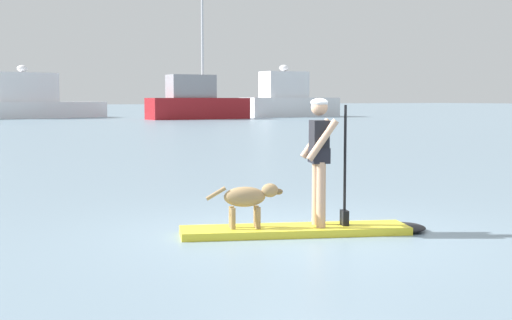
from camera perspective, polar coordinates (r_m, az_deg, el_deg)
ground_plane at (r=9.63m, az=3.04°, el=-5.78°), size 400.00×400.00×0.00m
paddleboard at (r=9.67m, az=4.36°, el=-5.44°), size 3.27×1.82×0.10m
person_paddler at (r=9.56m, az=5.02°, el=0.62°), size 0.68×0.59×1.67m
dog at (r=9.45m, az=-0.59°, el=-2.99°), size 0.96×0.45×0.57m
moored_boat_port at (r=68.35m, az=-17.18°, el=4.38°), size 13.36×5.76×4.69m
moored_boat_starboard at (r=62.74m, az=-4.66°, el=4.50°), size 8.84×2.69×10.72m
moored_boat_center at (r=70.41m, az=2.52°, el=4.68°), size 9.55×3.53×4.95m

